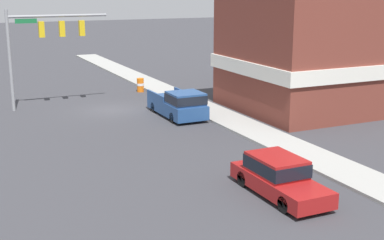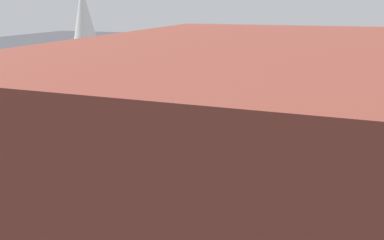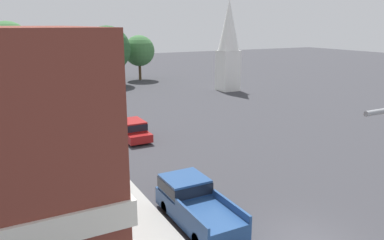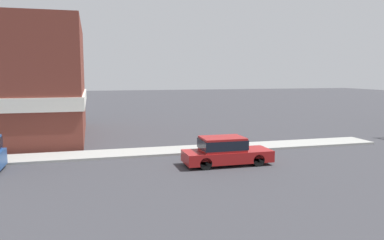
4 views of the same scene
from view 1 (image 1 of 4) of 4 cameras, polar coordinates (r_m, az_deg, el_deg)
name	(u,v)px [view 1 (image 1 of 4)]	position (r m, az deg, el deg)	size (l,w,h in m)	color
ground_plane	(113,110)	(36.62, -8.47, 1.08)	(200.00, 200.00, 0.00)	#38383D
sidewalk_curb	(189,101)	(38.56, -0.34, 1.99)	(2.40, 60.00, 0.14)	#9E9E99
near_signal_assembly	(44,36)	(37.50, -15.53, 8.63)	(6.73, 0.49, 6.71)	gray
car_lead	(278,175)	(21.60, 9.20, -5.85)	(1.82, 4.84, 1.56)	black
pickup_truck_parked	(180,104)	(33.91, -1.34, 1.74)	(2.11, 5.20, 1.79)	black
construction_barrel	(140,85)	(42.62, -5.53, 3.74)	(0.56, 0.56, 1.09)	orange
corner_brick_building	(335,44)	(38.09, 15.03, 7.83)	(14.10, 9.76, 8.89)	brown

